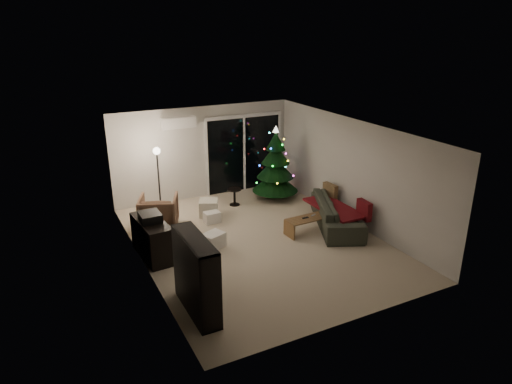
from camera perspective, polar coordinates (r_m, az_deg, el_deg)
room at (r=11.19m, az=-1.13°, el=2.00°), size 6.50×7.51×2.60m
bookshelf at (r=7.57m, az=-8.67°, el=-10.55°), size 0.86×1.37×1.34m
media_cabinet at (r=9.60m, az=-12.88°, el=-5.71°), size 0.58×1.31×0.80m
stereo at (r=9.40m, az=-13.11°, el=-3.05°), size 0.40×0.48×0.17m
armchair at (r=10.88m, az=-12.06°, el=-2.48°), size 1.12×1.13×0.80m
ottoman at (r=11.48m, az=-5.94°, el=-1.96°), size 0.60×0.60×0.41m
cardboard_box_a at (r=9.88m, az=-5.33°, el=-6.02°), size 0.55×0.49×0.32m
cardboard_box_b at (r=11.10m, az=-5.52°, el=-3.14°), size 0.37×0.28×0.26m
side_table at (r=12.07m, az=-2.70°, el=-0.61°), size 0.43×0.43×0.46m
floor_lamp at (r=11.47m, az=-12.02°, el=1.09°), size 0.27×0.27×1.69m
sofa at (r=10.95m, az=10.08°, el=-2.58°), size 1.74×2.41×0.66m
sofa_throw at (r=10.84m, az=9.70°, el=-1.96°), size 0.70×1.62×0.05m
cushion_a at (r=11.48m, az=9.25°, el=-0.02°), size 0.17×0.44×0.43m
cushion_b at (r=10.54m, az=13.36°, el=-2.20°), size 0.16×0.44×0.43m
coffee_table at (r=10.58m, az=6.84°, el=-4.06°), size 1.21×0.47×0.38m
remote_a at (r=10.42m, az=6.19°, el=-3.22°), size 0.15×0.04×0.02m
remote_b at (r=10.59m, az=7.19°, el=-2.88°), size 0.15×0.09×0.02m
christmas_tree at (r=12.31m, az=2.44°, el=3.65°), size 1.45×1.45×2.02m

